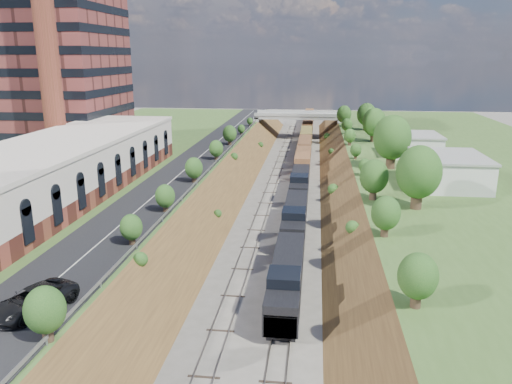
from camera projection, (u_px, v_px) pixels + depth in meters
The scene contains 17 objects.
platform_left at pixel (90, 178), 84.74m from camera, with size 44.00×180.00×5.00m, color #3F5E26.
platform_right at pixel (496, 190), 77.17m from camera, with size 44.00×180.00×5.00m, color #3F5E26.
embankment_left at pixel (217, 196), 82.88m from camera, with size 7.07×180.00×7.07m, color brown.
embankment_right at pixel (351, 200), 80.35m from camera, with size 7.07×180.00×7.07m, color brown.
rail_left_track at pixel (268, 197), 81.89m from camera, with size 1.58×180.00×0.18m, color gray.
rail_right_track at pixel (299, 198), 81.29m from camera, with size 1.58×180.00×0.18m, color gray.
road at pixel (190, 166), 82.06m from camera, with size 8.00×180.00×0.10m, color black.
guardrail at pixel (214, 164), 81.27m from camera, with size 0.10×171.00×0.70m.
commercial_building at pixel (46, 173), 61.51m from camera, with size 14.30×62.30×7.00m.
smokestack at pixel (46, 39), 75.32m from camera, with size 3.20×3.20×40.00m, color brown.
overpass at pixel (298, 121), 139.69m from camera, with size 24.50×8.30×7.40m.
white_building_near at pixel (449, 171), 69.41m from camera, with size 9.00×12.00×4.00m, color silver.
white_building_far at pixel (415, 145), 90.59m from camera, with size 8.00×10.00×3.60m, color silver.
tree_right_large at pixel (419, 173), 58.03m from camera, with size 5.25×5.25×7.61m.
tree_left_crest at pixel (117, 242), 42.80m from camera, with size 2.45×2.45×3.55m.
freight_train at pixel (305, 148), 112.15m from camera, with size 2.87×146.88×4.55m.
suv at pixel (33, 300), 34.94m from camera, with size 2.88×6.26×1.74m, color black.
Camera 1 is at (4.88, -18.43, 22.52)m, focal length 35.00 mm.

